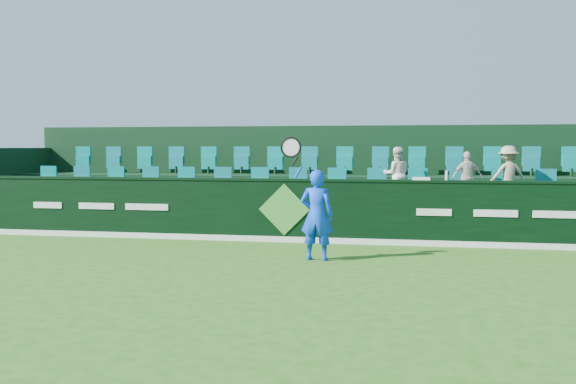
% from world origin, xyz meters
% --- Properties ---
extents(ground, '(60.00, 60.00, 0.00)m').
position_xyz_m(ground, '(0.00, 0.00, 0.00)').
color(ground, '#266418').
rests_on(ground, ground).
extents(sponsor_hoarding, '(16.00, 0.25, 1.35)m').
position_xyz_m(sponsor_hoarding, '(0.00, 4.00, 0.67)').
color(sponsor_hoarding, black).
rests_on(sponsor_hoarding, ground).
extents(stand_tier_front, '(16.00, 2.00, 0.80)m').
position_xyz_m(stand_tier_front, '(0.00, 5.10, 0.40)').
color(stand_tier_front, black).
rests_on(stand_tier_front, ground).
extents(stand_tier_back, '(16.00, 1.80, 1.30)m').
position_xyz_m(stand_tier_back, '(0.00, 7.00, 0.65)').
color(stand_tier_back, black).
rests_on(stand_tier_back, ground).
extents(stand_rear, '(16.00, 4.10, 2.60)m').
position_xyz_m(stand_rear, '(0.00, 7.44, 1.22)').
color(stand_rear, black).
rests_on(stand_rear, ground).
extents(seat_row_front, '(13.50, 0.50, 0.60)m').
position_xyz_m(seat_row_front, '(0.00, 5.50, 1.10)').
color(seat_row_front, '#06817D').
rests_on(seat_row_front, stand_tier_front).
extents(seat_row_back, '(13.50, 0.50, 0.60)m').
position_xyz_m(seat_row_back, '(0.00, 7.30, 1.60)').
color(seat_row_back, '#06817D').
rests_on(seat_row_back, stand_tier_back).
extents(tennis_player, '(1.02, 0.43, 2.28)m').
position_xyz_m(tennis_player, '(0.98, 1.88, 0.83)').
color(tennis_player, blue).
rests_on(tennis_player, ground).
extents(spectator_left, '(0.66, 0.55, 1.22)m').
position_xyz_m(spectator_left, '(2.32, 5.12, 1.41)').
color(spectator_left, white).
rests_on(spectator_left, stand_tier_front).
extents(spectator_middle, '(0.71, 0.43, 1.13)m').
position_xyz_m(spectator_middle, '(3.85, 5.12, 1.36)').
color(spectator_middle, beige).
rests_on(spectator_middle, stand_tier_front).
extents(spectator_right, '(0.91, 0.67, 1.25)m').
position_xyz_m(spectator_right, '(4.70, 5.12, 1.43)').
color(spectator_right, tan).
rests_on(spectator_right, stand_tier_front).
extents(towel, '(0.35, 0.23, 0.05)m').
position_xyz_m(towel, '(2.84, 4.00, 1.38)').
color(towel, white).
rests_on(towel, sponsor_hoarding).
extents(drinks_bottle, '(0.06, 0.06, 0.19)m').
position_xyz_m(drinks_bottle, '(3.34, 4.00, 1.45)').
color(drinks_bottle, silver).
rests_on(drinks_bottle, sponsor_hoarding).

